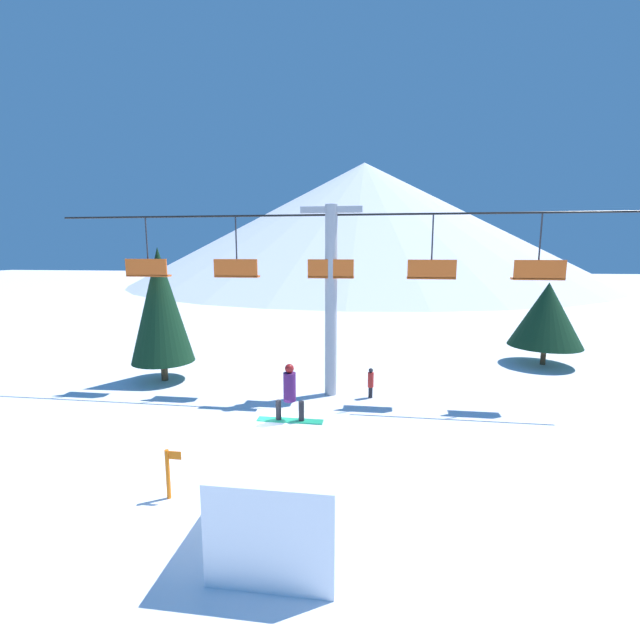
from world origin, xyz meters
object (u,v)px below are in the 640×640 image
at_px(pine_tree_near, 161,305).
at_px(distant_skier, 371,382).
at_px(snow_ramp, 289,487).
at_px(trail_marker, 169,472).
at_px(snowboarder, 290,393).

bearing_deg(pine_tree_near, distant_skier, -6.67).
distance_m(snow_ramp, pine_tree_near, 12.66).
bearing_deg(distant_skier, snow_ramp, -100.16).
relative_size(trail_marker, distant_skier, 1.00).
height_order(pine_tree_near, trail_marker, pine_tree_near).
bearing_deg(snow_ramp, distant_skier, 79.84).
relative_size(pine_tree_near, trail_marker, 4.90).
bearing_deg(pine_tree_near, snowboarder, -47.98).
distance_m(snowboarder, distant_skier, 7.83).
relative_size(snowboarder, pine_tree_near, 0.26).
xyz_separation_m(snowboarder, distant_skier, (1.73, 7.39, -1.94)).
bearing_deg(trail_marker, snow_ramp, -13.58).
relative_size(snow_ramp, distant_skier, 2.87).
distance_m(snowboarder, pine_tree_near, 11.45).
distance_m(pine_tree_near, distant_skier, 9.84).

